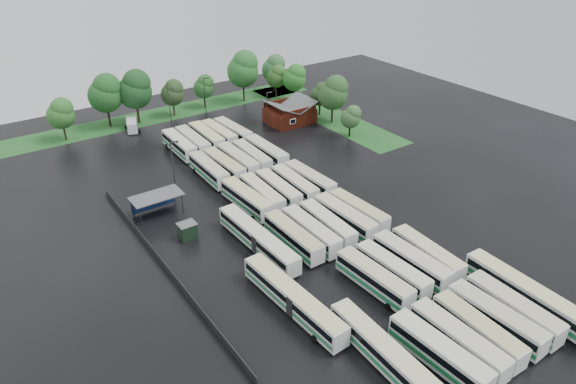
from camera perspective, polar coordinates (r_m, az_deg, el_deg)
ground at (r=78.05m, az=3.86°, el=-5.55°), size 160.00×160.00×0.00m
brick_building at (r=120.50m, az=0.20°, el=8.57°), size 10.07×8.60×5.39m
wash_shed at (r=85.93m, az=-14.48°, el=-0.62°), size 8.20×4.20×3.58m
utility_hut at (r=79.48m, az=-11.10°, el=-4.25°), size 2.70×2.20×2.62m
grass_strip_north at (r=129.84m, az=-13.62°, el=8.42°), size 80.00×10.00×0.01m
grass_strip_east at (r=126.83m, az=3.93°, el=8.68°), size 10.00×50.00×0.01m
west_fence at (r=74.63m, az=-13.73°, el=-7.73°), size 0.10×50.00×1.20m
bus_r0c0 at (r=60.80m, az=16.43°, el=-16.77°), size 3.20×12.45×3.44m
bus_r0c1 at (r=62.78m, az=18.38°, el=-15.38°), size 2.66×12.30×3.42m
bus_r0c2 at (r=64.83m, az=20.33°, el=-14.19°), size 3.03×11.91×3.29m
bus_r0c3 at (r=67.01m, az=22.07°, el=-12.86°), size 2.94×12.32×3.41m
bus_r0c4 at (r=69.11m, az=23.70°, el=-11.78°), size 2.90×12.41×3.44m
bus_r1c1 at (r=68.89m, az=9.54°, el=-9.46°), size 3.07×12.14×3.35m
bus_r1c2 at (r=70.82m, az=11.51°, el=-8.49°), size 2.90×11.88×3.28m
bus_r1c3 at (r=72.82m, az=13.49°, el=-7.47°), size 2.94×12.48×3.46m
bus_r1c4 at (r=74.89m, az=15.21°, el=-6.65°), size 3.12×12.03×3.32m
bus_r2c0 at (r=75.69m, az=0.59°, el=-5.01°), size 2.60×12.14×3.38m
bus_r2c1 at (r=77.04m, az=2.56°, el=-4.37°), size 2.73×12.09×3.36m
bus_r2c2 at (r=78.82m, az=4.38°, el=-3.59°), size 3.06×12.00×3.31m
bus_r2c3 at (r=80.65m, az=6.31°, el=-2.80°), size 3.01×12.45×3.44m
bus_r2c4 at (r=82.68m, az=7.80°, el=-2.11°), size 3.00×11.84×3.27m
bus_r3c0 at (r=85.38m, az=-4.63°, el=-0.77°), size 3.09×12.31×3.40m
bus_r3c1 at (r=86.82m, az=-2.93°, el=-0.21°), size 3.05×11.90×3.28m
bus_r3c2 at (r=88.20m, az=-1.10°, el=0.33°), size 2.99×11.84×3.27m
bus_r3c3 at (r=89.70m, az=0.71°, el=0.87°), size 2.96×11.93×3.30m
bus_r3c4 at (r=91.26m, az=2.39°, el=1.39°), size 2.94×12.14×3.36m
bus_r4c0 at (r=95.65m, az=-8.78°, el=2.44°), size 2.79×12.12×3.36m
bus_r4c1 at (r=96.99m, az=-7.13°, el=2.96°), size 2.86×12.15×3.37m
bus_r4c2 at (r=98.58m, az=-5.61°, el=3.53°), size 2.67×12.40×3.45m
bus_r4c3 at (r=100.08m, az=-4.05°, el=3.97°), size 2.98×11.95×3.30m
bus_r4c4 at (r=101.68m, az=-2.46°, el=4.49°), size 2.67×12.44×3.46m
bus_r5c0 at (r=107.00m, az=-11.98°, el=5.15°), size 2.81×12.31×3.41m
bus_r5c1 at (r=108.03m, az=-10.54°, el=5.55°), size 2.86×12.42×3.44m
bus_r5c2 at (r=109.70m, az=-9.03°, el=6.06°), size 2.89×12.41×3.44m
bus_r5c3 at (r=111.14m, az=-7.69°, el=6.43°), size 2.83×11.91×3.30m
bus_r5c4 at (r=111.97m, az=-6.15°, el=6.72°), size 3.16×12.15×3.35m
artic_bus_west_a at (r=59.20m, az=11.16°, el=-17.58°), size 3.17×17.80×3.29m
artic_bus_west_b at (r=75.39m, az=-3.36°, el=-5.23°), size 2.99×18.00×3.33m
artic_bus_west_c at (r=64.90m, az=0.58°, el=-11.80°), size 3.31×18.05×3.33m
artic_bus_east at (r=71.91m, az=25.37°, el=-10.44°), size 3.13×18.36×3.39m
minibus at (r=121.26m, az=-16.95°, el=7.17°), size 3.80×6.17×2.53m
tree_north_0 at (r=119.46m, az=-23.90°, el=8.02°), size 5.75×5.75×9.52m
tree_north_1 at (r=122.96m, az=-19.60°, el=10.34°), size 7.50×7.50×12.43m
tree_north_2 at (r=123.10m, az=-16.60°, el=10.91°), size 7.66×7.66×12.68m
tree_north_3 at (r=126.52m, az=-12.67°, el=10.75°), size 5.40×5.40×8.94m
tree_north_4 at (r=130.88m, az=-9.29°, el=11.52°), size 5.05×5.05×8.37m
tree_north_5 at (r=133.22m, az=-4.96°, el=13.49°), size 7.95×7.95×13.17m
tree_north_6 at (r=140.37m, az=-1.55°, el=13.62°), size 6.20×6.20×10.27m
tree_east_0 at (r=112.66m, az=7.06°, el=8.32°), size 4.35×4.32×7.16m
tree_east_1 at (r=119.24m, az=5.13°, el=10.97°), size 6.80×6.80×11.26m
tree_east_2 at (r=124.63m, az=3.68°, el=10.84°), size 4.89×4.87×8.06m
tree_east_3 at (r=133.38m, az=0.77°, el=12.63°), size 5.87×5.87×9.73m
tree_east_4 at (r=137.34m, az=-1.25°, el=12.76°), size 5.11×5.11×8.46m
lamp_post_ne at (r=113.99m, az=-2.28°, el=9.17°), size 1.41×0.28×9.18m
lamp_post_nw at (r=88.78m, az=-12.58°, el=2.86°), size 1.60×0.31×10.40m
lamp_post_back_w at (r=117.07m, az=-12.96°, el=9.24°), size 1.54×0.30×9.98m
lamp_post_back_e at (r=122.54m, az=-9.17°, el=10.52°), size 1.54×0.30×10.03m
puddle_0 at (r=66.79m, az=16.19°, el=-13.96°), size 4.72×4.72×0.01m
puddle_1 at (r=69.22m, az=20.32°, el=-12.98°), size 4.51×4.51×0.01m
puddle_2 at (r=74.58m, az=-2.36°, el=-7.37°), size 6.63×6.63×0.01m
puddle_3 at (r=79.97m, az=8.38°, el=-4.88°), size 4.69×4.69×0.01m
puddle_4 at (r=76.03m, az=20.71°, el=-8.78°), size 2.73×2.73×0.01m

